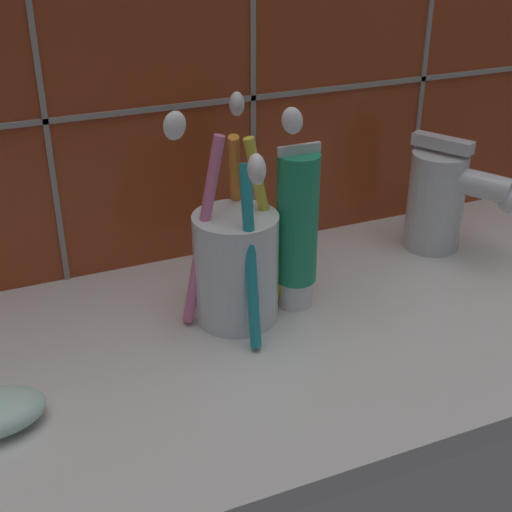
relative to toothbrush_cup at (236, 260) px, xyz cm
name	(u,v)px	position (x,y,z in cm)	size (l,w,h in cm)	color
sink_counter	(305,334)	(4.84, -3.44, -6.45)	(76.20, 32.66, 2.00)	silver
tile_wall_backsplash	(230,38)	(4.84, 13.14, 15.28)	(86.20, 1.72, 45.45)	#933819
toothbrush_cup	(236,260)	(0.00, 0.00, 0.00)	(11.48, 14.56, 18.56)	silver
toothpaste_tube	(297,229)	(5.49, -0.04, 1.84)	(3.73, 3.56, 14.69)	white
sink_faucet	(443,197)	(23.61, 4.10, 0.11)	(7.40, 10.67, 11.59)	silver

